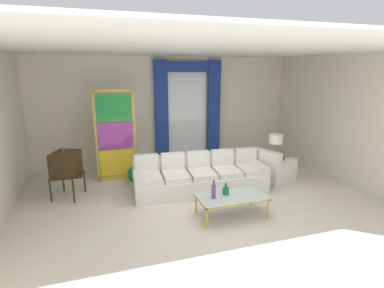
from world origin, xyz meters
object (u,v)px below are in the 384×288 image
at_px(couch_white_long, 200,177).
at_px(table_lamp_brass, 276,140).
at_px(coffee_table, 231,197).
at_px(bottle_blue_decanter, 214,191).
at_px(stained_glass_divider, 116,138).
at_px(vintage_tv, 66,164).
at_px(round_side_table, 274,167).
at_px(armchair_white, 272,169).
at_px(peacock_figurine, 137,175).
at_px(bottle_crystal_tall, 226,190).

bearing_deg(couch_white_long, table_lamp_brass, -0.11).
xyz_separation_m(coffee_table, bottle_blue_decanter, (-0.36, -0.01, 0.17)).
height_order(couch_white_long, stained_glass_divider, stained_glass_divider).
bearing_deg(vintage_tv, bottle_blue_decanter, -35.57).
height_order(couch_white_long, round_side_table, couch_white_long).
bearing_deg(vintage_tv, round_side_table, -5.82).
xyz_separation_m(couch_white_long, armchair_white, (1.86, 0.03, -0.02)).
height_order(couch_white_long, coffee_table, couch_white_long).
relative_size(coffee_table, armchair_white, 1.20).
relative_size(stained_glass_divider, peacock_figurine, 3.67).
bearing_deg(bottle_crystal_tall, bottle_blue_decanter, -161.33).
distance_m(couch_white_long, armchair_white, 1.86).
xyz_separation_m(bottle_crystal_tall, stained_glass_divider, (-1.78, 2.53, 0.57)).
bearing_deg(vintage_tv, bottle_crystal_tall, -31.45).
relative_size(couch_white_long, round_side_table, 4.99).
bearing_deg(round_side_table, bottle_crystal_tall, -145.26).
bearing_deg(coffee_table, couch_white_long, 95.97).
distance_m(bottle_blue_decanter, stained_glass_divider, 3.06).
xyz_separation_m(couch_white_long, bottle_blue_decanter, (-0.21, -1.37, 0.24)).
bearing_deg(coffee_table, bottle_blue_decanter, -178.72).
bearing_deg(table_lamp_brass, stained_glass_divider, 160.81).
relative_size(couch_white_long, table_lamp_brass, 5.21).
xyz_separation_m(round_side_table, table_lamp_brass, (0.00, 0.00, 0.67)).
height_order(couch_white_long, peacock_figurine, couch_white_long).
bearing_deg(peacock_figurine, vintage_tv, -167.40).
height_order(peacock_figurine, round_side_table, round_side_table).
bearing_deg(peacock_figurine, bottle_blue_decanter, -63.72).
xyz_separation_m(bottle_crystal_tall, peacock_figurine, (-1.36, 2.08, -0.27)).
height_order(stained_glass_divider, peacock_figurine, stained_glass_divider).
bearing_deg(coffee_table, bottle_crystal_tall, 130.61).
height_order(couch_white_long, bottle_crystal_tall, couch_white_long).
relative_size(bottle_crystal_tall, table_lamp_brass, 0.40).
relative_size(bottle_blue_decanter, peacock_figurine, 0.57).
bearing_deg(couch_white_long, bottle_crystal_tall, -86.96).
bearing_deg(armchair_white, stained_glass_divider, 161.10).
bearing_deg(peacock_figurine, bottle_crystal_tall, -56.92).
xyz_separation_m(armchair_white, round_side_table, (0.03, -0.03, 0.07)).
distance_m(couch_white_long, coffee_table, 1.37).
distance_m(stained_glass_divider, peacock_figurine, 1.04).
height_order(bottle_crystal_tall, table_lamp_brass, table_lamp_brass).
bearing_deg(stained_glass_divider, vintage_tv, -144.31).
height_order(coffee_table, table_lamp_brass, table_lamp_brass).
distance_m(bottle_blue_decanter, peacock_figurine, 2.45).
height_order(coffee_table, stained_glass_divider, stained_glass_divider).
height_order(bottle_crystal_tall, vintage_tv, vintage_tv).
distance_m(coffee_table, stained_glass_divider, 3.27).
bearing_deg(round_side_table, couch_white_long, 179.89).
distance_m(coffee_table, bottle_blue_decanter, 0.40).
bearing_deg(couch_white_long, round_side_table, -0.11).
height_order(vintage_tv, round_side_table, vintage_tv).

